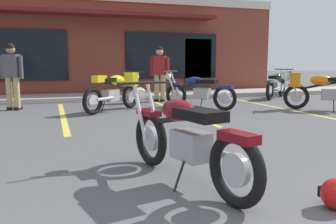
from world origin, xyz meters
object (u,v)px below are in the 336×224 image
motorcycle_red_sportbike (116,90)px  motorcycle_blue_standard (322,89)px  motorcycle_foreground_classic (185,137)px  helmet_on_pavement (336,194)px  motorcycle_green_cafe_racer (277,85)px  motorcycle_black_cruiser (199,91)px  person_by_back_row (12,72)px  person_in_black_shirt (160,71)px

motorcycle_red_sportbike → motorcycle_blue_standard: bearing=-16.8°
motorcycle_foreground_classic → helmet_on_pavement: bearing=-46.9°
motorcycle_blue_standard → motorcycle_green_cafe_racer: 3.00m
motorcycle_black_cruiser → motorcycle_blue_standard: (2.86, -1.22, 0.07)m
motorcycle_red_sportbike → motorcycle_black_cruiser: bearing=-7.6°
motorcycle_green_cafe_racer → person_by_back_row: bearing=-176.5°
person_in_black_shirt → person_by_back_row: size_ratio=1.00×
person_by_back_row → helmet_on_pavement: person_by_back_row is taller
motorcycle_green_cafe_racer → person_in_black_shirt: person_in_black_shirt is taller
person_in_black_shirt → person_by_back_row: same height
motorcycle_green_cafe_racer → person_in_black_shirt: size_ratio=1.04×
motorcycle_foreground_classic → motorcycle_red_sportbike: size_ratio=1.21×
person_in_black_shirt → motorcycle_green_cafe_racer: bearing=-3.9°
motorcycle_red_sportbike → helmet_on_pavement: motorcycle_red_sportbike is taller
motorcycle_red_sportbike → motorcycle_foreground_classic: bearing=-92.8°
motorcycle_red_sportbike → helmet_on_pavement: 6.61m
person_by_back_row → motorcycle_foreground_classic: bearing=-71.4°
motorcycle_red_sportbike → motorcycle_blue_standard: 5.19m
person_in_black_shirt → person_by_back_row: 4.18m
motorcycle_red_sportbike → person_by_back_row: 2.65m
motorcycle_foreground_classic → person_by_back_row: size_ratio=1.24×
motorcycle_blue_standard → motorcycle_foreground_classic: bearing=-142.3°
helmet_on_pavement → motorcycle_green_cafe_racer: bearing=57.9°
motorcycle_blue_standard → helmet_on_pavement: size_ratio=7.03×
motorcycle_black_cruiser → motorcycle_red_sportbike: bearing=172.4°
motorcycle_blue_standard → person_by_back_row: person_by_back_row is taller
person_in_black_shirt → helmet_on_pavement: 8.35m
motorcycle_red_sportbike → motorcycle_green_cafe_racer: bearing=14.0°
motorcycle_red_sportbike → helmet_on_pavement: (0.68, -6.56, -0.40)m
motorcycle_green_cafe_racer → person_by_back_row: person_by_back_row is taller
motorcycle_foreground_classic → person_by_back_row: person_by_back_row is taller
motorcycle_red_sportbike → person_by_back_row: person_by_back_row is taller
motorcycle_foreground_classic → person_by_back_row: bearing=108.6°
motorcycle_black_cruiser → motorcycle_green_cafe_racer: bearing=25.6°
motorcycle_black_cruiser → motorcycle_green_cafe_racer: same height
person_in_black_shirt → helmet_on_pavement: person_in_black_shirt is taller
motorcycle_green_cafe_racer → helmet_on_pavement: motorcycle_green_cafe_racer is taller
motorcycle_foreground_classic → motorcycle_blue_standard: same height
motorcycle_black_cruiser → motorcycle_blue_standard: same height
motorcycle_green_cafe_racer → person_in_black_shirt: 4.06m
motorcycle_foreground_classic → motorcycle_blue_standard: 6.62m
motorcycle_black_cruiser → person_in_black_shirt: 2.09m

